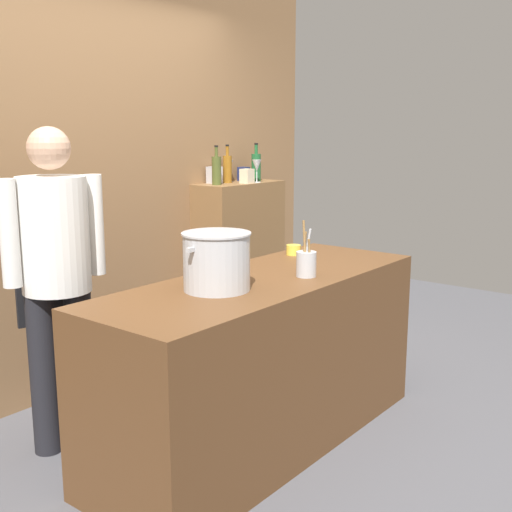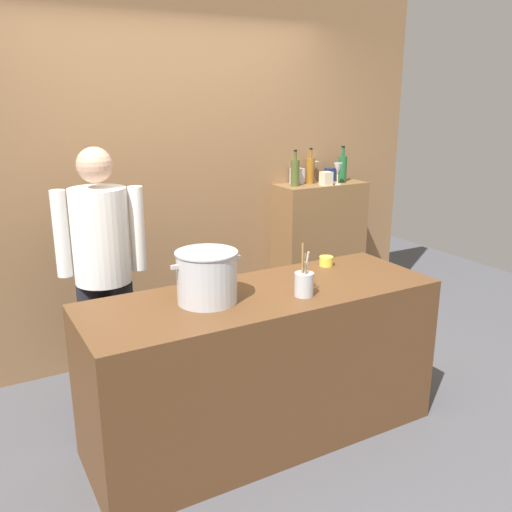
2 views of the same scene
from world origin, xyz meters
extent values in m
plane|color=#4C4C51|center=(0.00, 0.00, 0.00)|extent=(8.00, 8.00, 0.00)
cube|color=olive|center=(0.00, 1.40, 1.50)|extent=(4.40, 0.10, 3.00)
cube|color=brown|center=(0.00, 0.00, 0.45)|extent=(2.01, 0.70, 0.90)
cube|color=brown|center=(1.24, 1.19, 0.62)|extent=(0.76, 0.32, 1.24)
cylinder|color=black|center=(-0.58, 0.77, 0.42)|extent=(0.14, 0.14, 0.84)
cylinder|color=black|center=(-0.77, 0.81, 0.42)|extent=(0.14, 0.14, 0.84)
cylinder|color=white|center=(-0.68, 0.79, 1.13)|extent=(0.34, 0.34, 0.58)
cube|color=black|center=(-0.64, 0.96, 0.89)|extent=(0.30, 0.08, 0.52)
cylinder|color=white|center=(-0.46, 0.74, 1.16)|extent=(0.09, 0.09, 0.52)
cylinder|color=white|center=(-0.89, 0.83, 1.16)|extent=(0.09, 0.09, 0.52)
sphere|color=tan|center=(-0.68, 0.79, 1.55)|extent=(0.21, 0.21, 0.21)
cylinder|color=#B7BABF|center=(-0.33, 0.02, 1.03)|extent=(0.31, 0.31, 0.27)
cylinder|color=#B7BABF|center=(-0.33, 0.02, 1.17)|extent=(0.33, 0.33, 0.01)
cube|color=#B7BABF|center=(-0.50, 0.02, 1.12)|extent=(0.04, 0.02, 0.02)
cube|color=#B7BABF|center=(-0.15, 0.02, 1.12)|extent=(0.04, 0.02, 0.02)
cylinder|color=#B7BABF|center=(0.17, -0.16, 0.97)|extent=(0.10, 0.10, 0.13)
cylinder|color=#B7BABF|center=(0.17, -0.15, 1.03)|extent=(0.03, 0.04, 0.23)
cylinder|color=olive|center=(0.16, -0.15, 1.06)|extent=(0.03, 0.04, 0.27)
cylinder|color=olive|center=(0.17, -0.14, 1.03)|extent=(0.04, 0.01, 0.21)
cylinder|color=olive|center=(0.16, -0.18, 1.01)|extent=(0.03, 0.01, 0.18)
cylinder|color=yellow|center=(0.60, 0.22, 0.93)|extent=(0.09, 0.09, 0.06)
cylinder|color=#475123|center=(0.98, 1.19, 1.35)|extent=(0.07, 0.07, 0.20)
cylinder|color=#475123|center=(0.98, 1.19, 1.48)|extent=(0.02, 0.02, 0.07)
cylinder|color=black|center=(0.98, 1.19, 1.52)|extent=(0.03, 0.03, 0.01)
cylinder|color=#1E592D|center=(1.46, 1.20, 1.35)|extent=(0.07, 0.07, 0.21)
cylinder|color=#1E592D|center=(1.46, 1.20, 1.49)|extent=(0.03, 0.03, 0.07)
cylinder|color=black|center=(1.46, 1.20, 1.53)|extent=(0.03, 0.03, 0.01)
cylinder|color=#8C5919|center=(1.17, 1.24, 1.35)|extent=(0.07, 0.07, 0.20)
cylinder|color=#8C5919|center=(1.17, 1.24, 1.48)|extent=(0.02, 0.02, 0.07)
cylinder|color=black|center=(1.17, 1.24, 1.53)|extent=(0.03, 0.03, 0.01)
cylinder|color=silver|center=(1.33, 1.08, 1.25)|extent=(0.06, 0.06, 0.01)
cylinder|color=silver|center=(1.33, 1.08, 1.29)|extent=(0.01, 0.01, 0.08)
cone|color=silver|center=(1.33, 1.08, 1.37)|extent=(0.07, 0.07, 0.09)
cylinder|color=silver|center=(1.24, 1.30, 1.25)|extent=(0.06, 0.06, 0.01)
cylinder|color=silver|center=(1.24, 1.30, 1.29)|extent=(0.01, 0.01, 0.08)
cone|color=silver|center=(1.24, 1.30, 1.37)|extent=(0.08, 0.08, 0.08)
cube|color=#B2B2B7|center=(1.06, 1.28, 1.31)|extent=(0.09, 0.09, 0.12)
cube|color=beige|center=(1.22, 1.09, 1.30)|extent=(0.08, 0.08, 0.11)
cube|color=navy|center=(1.39, 1.27, 1.30)|extent=(0.07, 0.07, 0.11)
camera|label=1|loc=(-2.50, -1.94, 1.65)|focal=44.66mm
camera|label=2|loc=(-1.43, -2.47, 1.95)|focal=38.63mm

